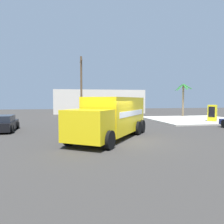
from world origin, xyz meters
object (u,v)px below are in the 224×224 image
object	(u,v)px
palm_tree_far	(183,93)
sedan_black	(3,124)
delivery_truck	(112,117)
vending_machine_red	(212,113)
utility_pole	(81,86)

from	to	relation	value
palm_tree_far	sedan_black	bearing A→B (deg)	-154.55
delivery_truck	sedan_black	distance (m)	9.53
sedan_black	vending_machine_red	bearing A→B (deg)	7.99
vending_machine_red	palm_tree_far	xyz separation A→B (m)	(0.51, 7.44, 2.43)
delivery_truck	sedan_black	size ratio (longest dim) A/B	1.79
sedan_black	vending_machine_red	xyz separation A→B (m)	(21.44, 3.01, 0.44)
sedan_black	utility_pole	distance (m)	16.09
palm_tree_far	utility_pole	bearing A→B (deg)	167.18
sedan_black	delivery_truck	bearing A→B (deg)	-31.32
vending_machine_red	utility_pole	size ratio (longest dim) A/B	0.21
vending_machine_red	utility_pole	world-z (taller)	utility_pole
delivery_truck	sedan_black	xyz separation A→B (m)	(-8.11, 4.94, -0.81)
delivery_truck	vending_machine_red	size ratio (longest dim) A/B	4.27
palm_tree_far	utility_pole	size ratio (longest dim) A/B	0.54
vending_machine_red	utility_pole	distance (m)	18.17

